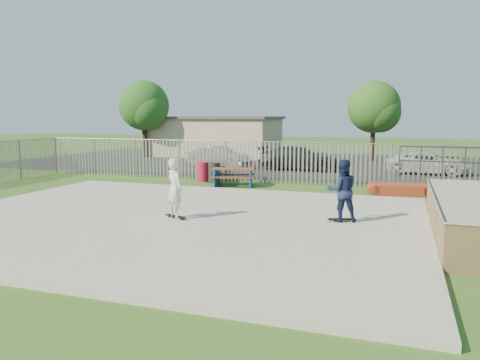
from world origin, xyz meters
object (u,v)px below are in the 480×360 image
(funbox, at_px, (399,189))
(car_dark, at_px, (299,158))
(picnic_table, at_px, (234,177))
(tree_left, at_px, (144,106))
(trash_bin_grey, at_px, (214,173))
(skater_white, at_px, (175,188))
(car_white, at_px, (428,163))
(trash_bin_red, at_px, (203,172))
(tree_mid, at_px, (374,107))
(car_silver, at_px, (219,157))
(skater_navy, at_px, (342,191))

(funbox, xyz_separation_m, car_dark, (-5.74, 7.26, 0.51))
(picnic_table, distance_m, tree_left, 17.25)
(funbox, distance_m, tree_left, 22.98)
(trash_bin_grey, bearing_deg, skater_white, -75.46)
(funbox, xyz_separation_m, car_white, (1.44, 7.75, 0.42))
(funbox, height_order, trash_bin_red, trash_bin_red)
(car_white, relative_size, tree_mid, 0.77)
(tree_mid, distance_m, skater_white, 23.15)
(tree_left, distance_m, tree_mid, 17.33)
(trash_bin_grey, relative_size, tree_left, 0.16)
(funbox, relative_size, car_dark, 0.47)
(trash_bin_grey, bearing_deg, car_dark, 66.48)
(car_silver, relative_size, skater_navy, 2.21)
(trash_bin_grey, distance_m, skater_navy, 10.09)
(tree_left, bearing_deg, trash_bin_grey, -47.16)
(picnic_table, height_order, skater_navy, skater_navy)
(car_silver, bearing_deg, trash_bin_grey, -149.19)
(picnic_table, bearing_deg, tree_left, 119.73)
(funbox, distance_m, skater_white, 10.05)
(funbox, bearing_deg, trash_bin_red, 164.20)
(picnic_table, relative_size, trash_bin_red, 2.35)
(tree_mid, xyz_separation_m, skater_navy, (0.44, -21.32, -2.79))
(funbox, distance_m, car_silver, 12.89)
(trash_bin_red, bearing_deg, car_silver, 104.64)
(tree_left, height_order, skater_navy, tree_left)
(car_dark, distance_m, skater_white, 15.01)
(car_silver, distance_m, skater_white, 15.37)
(tree_left, bearing_deg, skater_white, -57.30)
(car_dark, bearing_deg, car_white, -87.24)
(trash_bin_red, xyz_separation_m, car_white, (10.68, 6.84, 0.15))
(trash_bin_red, bearing_deg, tree_mid, 62.56)
(funbox, relative_size, skater_white, 1.25)
(funbox, distance_m, trash_bin_red, 9.29)
(funbox, height_order, trash_bin_grey, trash_bin_grey)
(trash_bin_grey, bearing_deg, skater_navy, -45.97)
(trash_bin_red, height_order, car_silver, car_silver)
(tree_mid, bearing_deg, picnic_table, -109.85)
(trash_bin_grey, distance_m, tree_mid, 15.89)
(tree_left, bearing_deg, tree_mid, 8.94)
(picnic_table, bearing_deg, funbox, -15.31)
(trash_bin_red, bearing_deg, funbox, -5.60)
(tree_mid, bearing_deg, car_silver, -138.29)
(trash_bin_grey, height_order, skater_navy, skater_navy)
(picnic_table, bearing_deg, car_dark, 62.87)
(funbox, distance_m, trash_bin_grey, 8.61)
(picnic_table, xyz_separation_m, skater_white, (0.96, -7.82, 0.65))
(trash_bin_grey, height_order, skater_white, skater_white)
(car_white, distance_m, tree_left, 21.30)
(funbox, bearing_deg, trash_bin_grey, 164.73)
(trash_bin_grey, bearing_deg, trash_bin_red, 167.71)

